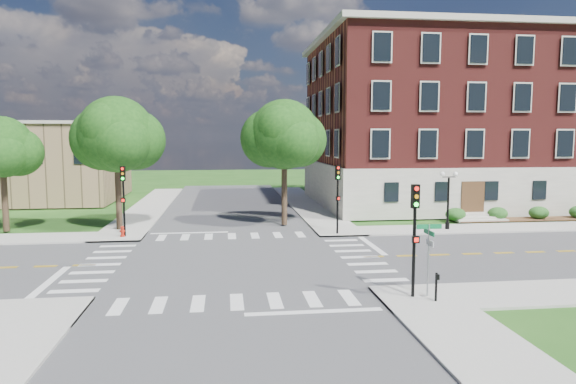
{
  "coord_description": "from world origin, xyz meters",
  "views": [
    {
      "loc": [
        -0.42,
        -28.12,
        6.88
      ],
      "look_at": [
        3.77,
        5.83,
        3.2
      ],
      "focal_mm": 32.0,
      "sensor_mm": 36.0,
      "label": 1
    }
  ],
  "objects": [
    {
      "name": "fire_hydrant",
      "position": [
        -7.41,
        7.39,
        0.46
      ],
      "size": [
        0.35,
        0.35,
        0.75
      ],
      "color": "#9C190C",
      "rests_on": "ground"
    },
    {
      "name": "road_ns",
      "position": [
        0.0,
        0.0,
        0.01
      ],
      "size": [
        12.0,
        90.0,
        0.01
      ],
      "primitive_type": "cube",
      "color": "#3D3D3F",
      "rests_on": "ground"
    },
    {
      "name": "tree_b",
      "position": [
        -16.11,
        10.51,
        6.15
      ],
      "size": [
        4.33,
        4.33,
        8.23
      ],
      "color": "black",
      "rests_on": "ground"
    },
    {
      "name": "twin_lamp_west",
      "position": [
        15.82,
        7.49,
        2.52
      ],
      "size": [
        1.36,
        0.36,
        4.23
      ],
      "color": "black",
      "rests_on": "ground"
    },
    {
      "name": "traffic_signal_ne",
      "position": [
        7.37,
        6.74,
        3.19
      ],
      "size": [
        0.38,
        0.45,
        4.8
      ],
      "color": "black",
      "rests_on": "ground"
    },
    {
      "name": "sidewalk_nw",
      "position": [
        -15.38,
        15.38,
        0.06
      ],
      "size": [
        34.0,
        34.0,
        0.12
      ],
      "color": "#9E9B93",
      "rests_on": "ground"
    },
    {
      "name": "push_button_post",
      "position": [
        8.17,
        -8.44,
        0.8
      ],
      "size": [
        0.14,
        0.21,
        1.2
      ],
      "color": "black",
      "rests_on": "ground"
    },
    {
      "name": "tree_c",
      "position": [
        -8.18,
        10.41,
        7.03
      ],
      "size": [
        5.51,
        5.51,
        9.69
      ],
      "color": "black",
      "rests_on": "ground"
    },
    {
      "name": "traffic_signal_se",
      "position": [
        7.45,
        -7.72,
        3.19
      ],
      "size": [
        0.34,
        0.37,
        4.8
      ],
      "color": "black",
      "rests_on": "ground"
    },
    {
      "name": "street_sign_pole",
      "position": [
        8.11,
        -7.69,
        2.31
      ],
      "size": [
        1.1,
        1.1,
        3.1
      ],
      "color": "gray",
      "rests_on": "ground"
    },
    {
      "name": "secondary_building",
      "position": [
        -22.0,
        30.0,
        4.28
      ],
      "size": [
        20.4,
        15.4,
        8.3
      ],
      "color": "olive",
      "rests_on": "ground"
    },
    {
      "name": "stop_bar_east",
      "position": [
        8.8,
        3.0,
        0.0
      ],
      "size": [
        0.4,
        5.5,
        0.0
      ],
      "primitive_type": "cube",
      "color": "silver",
      "rests_on": "ground"
    },
    {
      "name": "ground",
      "position": [
        0.0,
        0.0,
        0.0
      ],
      "size": [
        160.0,
        160.0,
        0.0
      ],
      "primitive_type": "plane",
      "color": "#1D4914",
      "rests_on": "ground"
    },
    {
      "name": "main_building",
      "position": [
        24.0,
        21.99,
        8.34
      ],
      "size": [
        30.6,
        22.4,
        16.5
      ],
      "color": "#A49E90",
      "rests_on": "ground"
    },
    {
      "name": "road_ew",
      "position": [
        0.0,
        0.0,
        0.01
      ],
      "size": [
        90.0,
        12.0,
        0.01
      ],
      "primitive_type": "cube",
      "color": "#3D3D3F",
      "rests_on": "ground"
    },
    {
      "name": "tree_d",
      "position": [
        4.09,
        10.81,
        7.04
      ],
      "size": [
        5.32,
        5.32,
        9.61
      ],
      "color": "black",
      "rests_on": "ground"
    },
    {
      "name": "crosswalk_east",
      "position": [
        7.2,
        0.0,
        0.0
      ],
      "size": [
        2.2,
        10.2,
        0.02
      ],
      "primitive_type": null,
      "color": "silver",
      "rests_on": "ground"
    },
    {
      "name": "sidewalk_ne",
      "position": [
        15.38,
        15.38,
        0.06
      ],
      "size": [
        34.0,
        34.0,
        0.12
      ],
      "color": "#9E9B93",
      "rests_on": "ground"
    },
    {
      "name": "traffic_signal_nw",
      "position": [
        -7.28,
        7.53,
        3.19
      ],
      "size": [
        0.34,
        0.38,
        4.8
      ],
      "color": "black",
      "rests_on": "ground"
    },
    {
      "name": "shrub_row",
      "position": [
        27.0,
        10.8,
        0.0
      ],
      "size": [
        18.0,
        2.0,
        1.3
      ],
      "primitive_type": null,
      "color": "#1F4818",
      "rests_on": "ground"
    }
  ]
}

